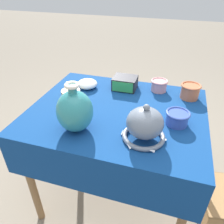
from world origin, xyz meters
name	(u,v)px	position (x,y,z in m)	size (l,w,h in m)	color
ground_plane	(116,192)	(0.00, 0.00, 0.00)	(14.00, 14.00, 0.00)	gray
display_table	(116,123)	(0.00, -0.02, 0.65)	(0.97, 0.79, 0.74)	olive
vase_tall_bulbous	(75,111)	(-0.14, -0.23, 0.84)	(0.17, 0.17, 0.25)	teal
vase_dome_bell	(145,125)	(0.19, -0.21, 0.81)	(0.21, 0.20, 0.18)	slate
mosaic_tile_box	(125,83)	(-0.02, 0.26, 0.78)	(0.15, 0.13, 0.08)	#232328
pot_squat_ochre	(71,95)	(-0.30, 0.03, 0.77)	(0.11, 0.11, 0.06)	gold
cup_wide_terracotta	(190,91)	(0.38, 0.25, 0.78)	(0.12, 0.12, 0.09)	#BC6642
cup_wide_rose	(159,85)	(0.19, 0.29, 0.78)	(0.11, 0.11, 0.07)	#D19399
cup_wide_cobalt	(177,118)	(0.33, -0.05, 0.78)	(0.12, 0.12, 0.07)	#3851A8
bowl_shallow_porcelain	(87,84)	(-0.26, 0.20, 0.76)	(0.13, 0.13, 0.06)	white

